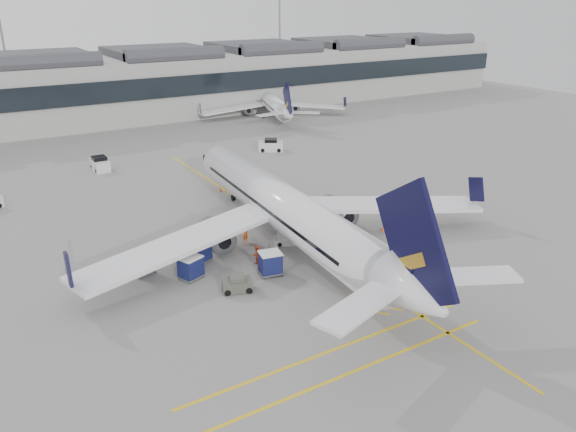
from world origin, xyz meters
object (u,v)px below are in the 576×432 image
airliner_main (287,210)px  belt_loader (291,238)px  baggage_cart_a (270,263)px  ramp_agent_a (246,234)px  pushback_tug (237,284)px  ramp_agent_b (256,255)px

airliner_main → belt_loader: bearing=-0.9°
baggage_cart_a → ramp_agent_a: (1.21, 6.77, -0.14)m
belt_loader → pushback_tug: bearing=-122.3°
airliner_main → ramp_agent_a: bearing=147.9°
belt_loader → ramp_agent_b: size_ratio=2.65×
ramp_agent_a → ramp_agent_b: bearing=-134.1°
airliner_main → belt_loader: airliner_main is taller
ramp_agent_a → airliner_main: bearing=-65.0°
ramp_agent_b → pushback_tug: size_ratio=0.61×
airliner_main → ramp_agent_a: size_ratio=23.66×
baggage_cart_a → ramp_agent_a: baggage_cart_a is taller
airliner_main → pushback_tug: size_ratio=16.52×
baggage_cart_a → pushback_tug: 3.81m
belt_loader → pushback_tug: size_ratio=1.61×
airliner_main → pushback_tug: bearing=-140.6°
belt_loader → baggage_cart_a: 6.54m
ramp_agent_b → pushback_tug: 5.05m
ramp_agent_b → belt_loader: bearing=-165.1°
ramp_agent_a → baggage_cart_a: bearing=-128.7°
pushback_tug → belt_loader: bearing=52.3°
belt_loader → pushback_tug: belt_loader is taller
airliner_main → ramp_agent_a: airliner_main is taller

